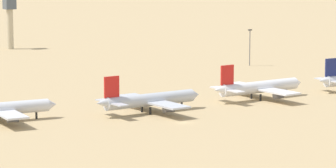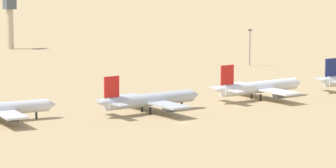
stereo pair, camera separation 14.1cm
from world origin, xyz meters
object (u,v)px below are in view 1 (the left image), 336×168
object	(u,v)px
parked_jet_red_3	(259,87)
light_pole_west	(250,45)
parked_jet_red_2	(149,100)
control_tower	(10,18)

from	to	relation	value
parked_jet_red_3	light_pole_west	distance (m)	89.58
parked_jet_red_2	control_tower	xyz separation A→B (m)	(34.78, 190.43, 11.01)
parked_jet_red_3	control_tower	size ratio (longest dim) A/B	1.52
control_tower	light_pole_west	world-z (taller)	control_tower
parked_jet_red_2	parked_jet_red_3	bearing A→B (deg)	1.35
light_pole_west	control_tower	bearing A→B (deg)	118.03
parked_jet_red_3	light_pole_west	xyz separation A→B (m)	(51.13, 73.39, 4.82)
parked_jet_red_3	light_pole_west	size ratio (longest dim) A/B	2.46
parked_jet_red_2	control_tower	size ratio (longest dim) A/B	1.51
parked_jet_red_3	light_pole_west	world-z (taller)	light_pole_west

